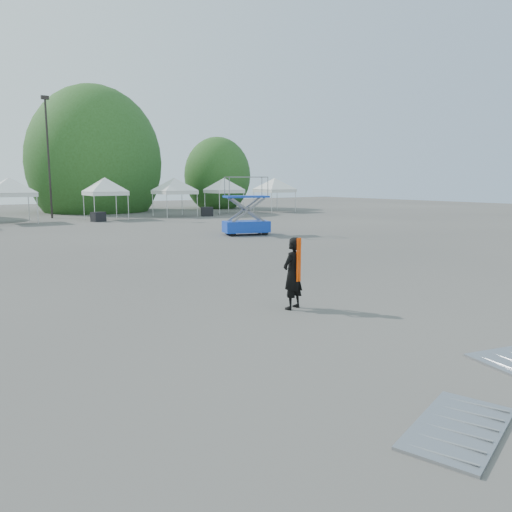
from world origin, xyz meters
TOP-DOWN VIEW (x-y plane):
  - ground at (0.00, 0.00)m, footprint 120.00×120.00m
  - light_pole_east at (3.00, 32.00)m, footprint 0.60×0.25m
  - tree_mid_e at (9.00, 39.00)m, footprint 5.12×5.12m
  - tree_far_e at (22.00, 37.00)m, footprint 3.84×3.84m
  - tent_e at (-0.57, 28.72)m, footprint 4.47×4.47m
  - tent_f at (6.19, 28.02)m, footprint 4.07×4.07m
  - tent_g at (12.27, 28.06)m, footprint 4.32×4.32m
  - tent_h at (17.69, 28.70)m, footprint 4.03×4.03m
  - tent_extra_8 at (23.16, 28.05)m, footprint 4.44×4.44m
  - man at (0.42, -2.26)m, footprint 0.74×0.60m
  - scissor_lift at (8.90, 12.15)m, footprint 2.83×2.00m
  - barrier_left at (-1.70, -8.09)m, footprint 2.13×1.50m
  - crate_mid at (5.00, 26.34)m, footprint 1.09×0.94m
  - crate_east at (14.68, 26.70)m, footprint 1.26×1.15m

SIDE VIEW (x-z plane):
  - ground at x=0.00m, z-range 0.00..0.00m
  - barrier_left at x=-1.70m, z-range 0.00..0.06m
  - crate_mid at x=5.00m, z-range 0.00..0.73m
  - crate_east at x=14.68m, z-range 0.00..0.80m
  - man at x=0.42m, z-range 0.00..1.76m
  - scissor_lift at x=8.90m, z-range 0.01..3.32m
  - tent_h at x=17.69m, z-range 1.12..5.00m
  - tent_f at x=6.19m, z-range 1.12..5.00m
  - tent_g at x=12.27m, z-range 1.12..5.00m
  - tent_extra_8 at x=23.16m, z-range 1.12..5.00m
  - tent_e at x=-0.57m, z-range 1.12..5.00m
  - tree_far_e at x=22.00m, z-range 0.70..6.55m
  - tree_mid_e at x=9.00m, z-range 0.94..8.74m
  - light_pole_east at x=3.00m, z-range 0.62..10.42m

